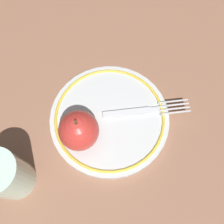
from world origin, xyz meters
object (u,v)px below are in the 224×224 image
at_px(plate, 112,118).
at_px(apple_red_whole, 79,131).
at_px(drinking_glass, 6,176).
at_px(fork, 144,110).

height_order(plate, apple_red_whole, apple_red_whole).
xyz_separation_m(plate, drinking_glass, (0.20, 0.07, 0.04)).
bearing_deg(apple_red_whole, fork, -171.46).
xyz_separation_m(plate, fork, (-0.06, 0.01, 0.01)).
bearing_deg(fork, apple_red_whole, -163.29).
distance_m(apple_red_whole, fork, 0.13).
distance_m(plate, apple_red_whole, 0.08).
xyz_separation_m(plate, apple_red_whole, (0.07, 0.02, 0.04)).
distance_m(plate, fork, 0.06).
relative_size(fork, drinking_glass, 1.65).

